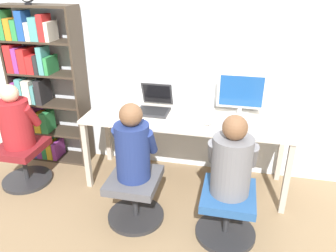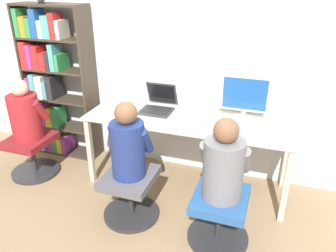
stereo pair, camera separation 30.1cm
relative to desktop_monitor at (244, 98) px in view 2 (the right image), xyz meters
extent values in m
plane|color=#846B4C|center=(-0.49, -0.48, -0.95)|extent=(14.00, 14.00, 0.00)
cube|color=silver|center=(-0.49, 0.22, 0.35)|extent=(10.00, 0.05, 2.60)
cube|color=beige|center=(-0.49, -0.16, -0.22)|extent=(1.97, 0.63, 0.03)
cube|color=#ADA497|center=(-1.43, -0.44, -0.59)|extent=(0.05, 0.05, 0.71)
cube|color=#ADA497|center=(0.46, -0.44, -0.59)|extent=(0.05, 0.05, 0.71)
cube|color=#ADA497|center=(-1.43, 0.11, -0.59)|extent=(0.05, 0.05, 0.71)
cube|color=#ADA497|center=(0.46, 0.11, -0.59)|extent=(0.05, 0.05, 0.71)
cylinder|color=beige|center=(0.00, 0.00, -0.20)|extent=(0.22, 0.22, 0.01)
cylinder|color=beige|center=(0.00, 0.00, -0.16)|extent=(0.04, 0.04, 0.07)
cube|color=beige|center=(0.00, 0.00, 0.04)|extent=(0.45, 0.02, 0.34)
cube|color=#19478C|center=(0.00, -0.01, 0.04)|extent=(0.40, 0.01, 0.29)
cube|color=#2D2D30|center=(-0.84, -0.12, -0.20)|extent=(0.32, 0.26, 0.02)
cube|color=black|center=(-0.84, -0.12, -0.19)|extent=(0.28, 0.20, 0.00)
cube|color=#2D2D30|center=(-0.84, 0.06, -0.07)|extent=(0.32, 0.10, 0.24)
cube|color=black|center=(-0.84, 0.05, -0.07)|extent=(0.28, 0.08, 0.21)
cube|color=#B2B2B7|center=(0.00, -0.27, -0.20)|extent=(0.39, 0.14, 0.02)
cube|color=#97979C|center=(0.00, -0.27, -0.18)|extent=(0.36, 0.11, 0.00)
ellipsoid|color=silver|center=(-0.27, -0.27, -0.19)|extent=(0.07, 0.10, 0.04)
cylinder|color=#262628|center=(-0.03, -0.84, -0.93)|extent=(0.50, 0.50, 0.04)
cylinder|color=#262628|center=(-0.03, -0.84, -0.75)|extent=(0.05, 0.05, 0.33)
cube|color=#234C84|center=(-0.03, -0.84, -0.55)|extent=(0.42, 0.47, 0.07)
cylinder|color=#262628|center=(-0.82, -0.80, -0.93)|extent=(0.50, 0.50, 0.04)
cylinder|color=#262628|center=(-0.82, -0.80, -0.75)|extent=(0.05, 0.05, 0.33)
cube|color=#4C4C51|center=(-0.82, -0.80, -0.55)|extent=(0.42, 0.47, 0.07)
cylinder|color=slate|center=(-0.03, -0.84, -0.28)|extent=(0.31, 0.31, 0.47)
sphere|color=brown|center=(-0.03, -0.84, 0.04)|extent=(0.19, 0.19, 0.19)
cylinder|color=slate|center=(-0.17, -0.77, -0.21)|extent=(0.09, 0.21, 0.27)
cylinder|color=slate|center=(0.12, -0.77, -0.21)|extent=(0.09, 0.21, 0.27)
cylinder|color=navy|center=(-0.82, -0.80, -0.27)|extent=(0.28, 0.28, 0.48)
sphere|color=brown|center=(-0.82, -0.80, 0.05)|extent=(0.19, 0.19, 0.19)
cylinder|color=navy|center=(-0.96, -0.73, -0.20)|extent=(0.08, 0.21, 0.27)
cylinder|color=navy|center=(-0.69, -0.73, -0.20)|extent=(0.08, 0.21, 0.27)
cube|color=#382D23|center=(-2.44, 0.03, -0.09)|extent=(0.02, 0.28, 1.72)
cube|color=#382D23|center=(-1.66, 0.03, -0.09)|extent=(0.02, 0.28, 1.72)
cube|color=#382D23|center=(-2.05, 0.03, -0.94)|extent=(0.76, 0.27, 0.02)
cube|color=#382D23|center=(-2.05, 0.03, -0.60)|extent=(0.76, 0.27, 0.02)
cube|color=#382D23|center=(-2.05, 0.03, -0.26)|extent=(0.76, 0.27, 0.02)
cube|color=#382D23|center=(-2.05, 0.03, 0.08)|extent=(0.76, 0.27, 0.02)
cube|color=#382D23|center=(-2.05, 0.03, 0.42)|extent=(0.76, 0.27, 0.02)
cube|color=#382D23|center=(-2.05, 0.03, 0.76)|extent=(0.76, 0.27, 0.02)
cube|color=orange|center=(-2.40, -0.01, -0.80)|extent=(0.04, 0.19, 0.25)
cube|color=silver|center=(-2.34, 0.00, -0.83)|extent=(0.05, 0.21, 0.19)
cube|color=#1E4C9E|center=(-2.29, -0.03, -0.79)|extent=(0.04, 0.15, 0.27)
cube|color=#8C338C|center=(-2.22, -0.02, -0.82)|extent=(0.07, 0.19, 0.20)
cube|color=#2D8C47|center=(-2.16, 0.00, -0.81)|extent=(0.06, 0.23, 0.23)
cube|color=gold|center=(-2.09, -0.01, -0.83)|extent=(0.07, 0.20, 0.18)
cube|color=#8C338C|center=(-2.03, 0.00, -0.82)|extent=(0.04, 0.22, 0.20)
cube|color=#1E4C9E|center=(-2.38, 0.00, -0.48)|extent=(0.09, 0.21, 0.20)
cube|color=teal|center=(-2.30, -0.02, -0.48)|extent=(0.04, 0.19, 0.20)
cube|color=#8C338C|center=(-2.25, 0.01, -0.45)|extent=(0.04, 0.23, 0.28)
cube|color=gold|center=(-2.18, -0.02, -0.47)|extent=(0.08, 0.17, 0.22)
cube|color=#2D8C47|center=(-2.10, -0.02, -0.47)|extent=(0.08, 0.18, 0.23)
cube|color=#8C338C|center=(-2.40, -0.01, -0.13)|extent=(0.05, 0.21, 0.23)
cube|color=teal|center=(-2.33, -0.03, -0.11)|extent=(0.07, 0.15, 0.27)
cube|color=silver|center=(-2.25, -0.03, -0.12)|extent=(0.09, 0.17, 0.25)
cube|color=teal|center=(-2.17, 0.01, -0.14)|extent=(0.04, 0.23, 0.21)
cube|color=#262628|center=(-2.11, 0.01, -0.11)|extent=(0.07, 0.23, 0.26)
cube|color=red|center=(-2.38, 0.00, 0.24)|extent=(0.08, 0.21, 0.29)
cube|color=#8C338C|center=(-2.31, -0.01, 0.22)|extent=(0.05, 0.20, 0.26)
cube|color=red|center=(-2.23, 0.01, 0.22)|extent=(0.08, 0.23, 0.25)
cube|color=red|center=(-2.15, 0.00, 0.19)|extent=(0.08, 0.22, 0.18)
cube|color=#262628|center=(-2.08, -0.03, 0.19)|extent=(0.05, 0.15, 0.20)
cube|color=teal|center=(-2.02, -0.03, 0.24)|extent=(0.06, 0.17, 0.28)
cube|color=#2D8C47|center=(-1.96, 0.00, 0.19)|extent=(0.04, 0.22, 0.18)
cube|color=#2D8C47|center=(-2.39, -0.02, 0.58)|extent=(0.06, 0.18, 0.29)
cube|color=orange|center=(-2.32, 0.00, 0.54)|extent=(0.07, 0.23, 0.21)
cube|color=#2D8C47|center=(-2.25, 0.00, 0.53)|extent=(0.06, 0.23, 0.20)
cube|color=#1E4C9E|center=(-2.18, -0.03, 0.58)|extent=(0.08, 0.16, 0.29)
cube|color=silver|center=(-2.11, -0.03, 0.52)|extent=(0.05, 0.16, 0.18)
cube|color=teal|center=(-2.03, -0.02, 0.55)|extent=(0.09, 0.18, 0.23)
cube|color=red|center=(-1.95, -0.02, 0.56)|extent=(0.07, 0.17, 0.26)
cube|color=silver|center=(-1.89, -0.01, 0.53)|extent=(0.04, 0.19, 0.19)
cube|color=black|center=(-2.07, -0.05, 0.79)|extent=(0.06, 0.03, 0.02)
cylinder|color=#262628|center=(-2.12, -0.51, -0.93)|extent=(0.50, 0.50, 0.04)
cylinder|color=#262628|center=(-2.12, -0.51, -0.75)|extent=(0.05, 0.05, 0.33)
cube|color=maroon|center=(-2.12, -0.51, -0.55)|extent=(0.42, 0.47, 0.07)
cylinder|color=maroon|center=(-2.12, -0.51, -0.28)|extent=(0.30, 0.30, 0.47)
sphere|color=beige|center=(-2.12, -0.51, 0.03)|extent=(0.17, 0.17, 0.17)
cylinder|color=maroon|center=(-2.26, -0.44, -0.21)|extent=(0.08, 0.21, 0.26)
cylinder|color=maroon|center=(-1.97, -0.44, -0.21)|extent=(0.08, 0.21, 0.26)
camera|label=1|loc=(-0.03, -3.01, 1.04)|focal=35.00mm
camera|label=2|loc=(0.26, -2.93, 1.04)|focal=35.00mm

